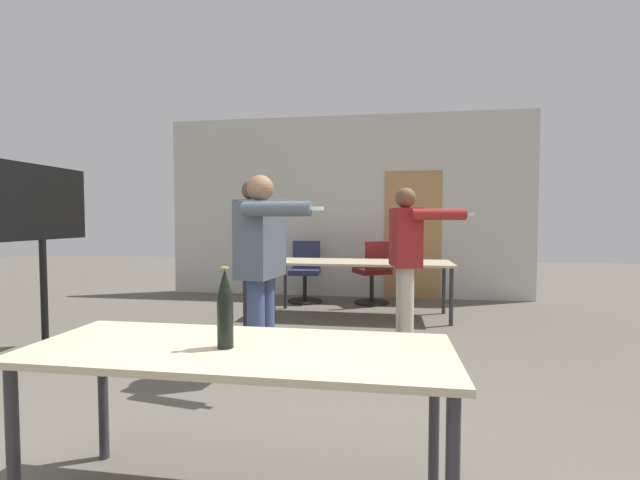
% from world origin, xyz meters
% --- Properties ---
extents(back_wall, '(5.98, 0.12, 2.97)m').
position_xyz_m(back_wall, '(0.03, 5.56, 1.47)').
color(back_wall, beige).
rests_on(back_wall, ground_plane).
extents(conference_table_near, '(1.84, 0.68, 0.73)m').
position_xyz_m(conference_table_near, '(0.04, 0.25, 0.66)').
color(conference_table_near, '#C6B793').
rests_on(conference_table_near, ground_plane).
extents(conference_table_far, '(2.32, 0.78, 0.73)m').
position_xyz_m(conference_table_far, '(0.35, 4.10, 0.67)').
color(conference_table_far, '#C6B793').
rests_on(conference_table_far, ground_plane).
extents(tv_screen, '(0.44, 1.08, 1.77)m').
position_xyz_m(tv_screen, '(-2.44, 1.97, 1.12)').
color(tv_screen, black).
rests_on(tv_screen, ground_plane).
extents(person_near_casual, '(0.74, 0.73, 1.73)m').
position_xyz_m(person_near_casual, '(-0.82, 3.19, 1.05)').
color(person_near_casual, '#28282D').
rests_on(person_near_casual, ground_plane).
extents(person_far_watching, '(0.84, 0.70, 1.61)m').
position_xyz_m(person_far_watching, '(0.89, 3.11, 0.96)').
color(person_far_watching, beige).
rests_on(person_far_watching, ground_plane).
extents(person_center_tall, '(0.75, 0.78, 1.65)m').
position_xyz_m(person_center_tall, '(-0.35, 1.92, 0.98)').
color(person_center_tall, '#3D4C75').
rests_on(person_center_tall, ground_plane).
extents(office_chair_near_pushed, '(0.64, 0.67, 0.96)m').
position_xyz_m(office_chair_near_pushed, '(0.50, 4.91, 0.46)').
color(office_chair_near_pushed, black).
rests_on(office_chair_near_pushed, ground_plane).
extents(office_chair_far_left, '(0.52, 0.57, 0.94)m').
position_xyz_m(office_chair_far_left, '(-0.57, 5.02, 0.44)').
color(office_chair_far_left, black).
rests_on(office_chair_far_left, ground_plane).
extents(beer_bottle, '(0.07, 0.07, 0.35)m').
position_xyz_m(beer_bottle, '(-0.01, 0.23, 0.89)').
color(beer_bottle, black).
rests_on(beer_bottle, conference_table_near).
extents(drink_cup, '(0.07, 0.07, 0.11)m').
position_xyz_m(drink_cup, '(1.01, 4.27, 0.78)').
color(drink_cup, '#232328').
rests_on(drink_cup, conference_table_far).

